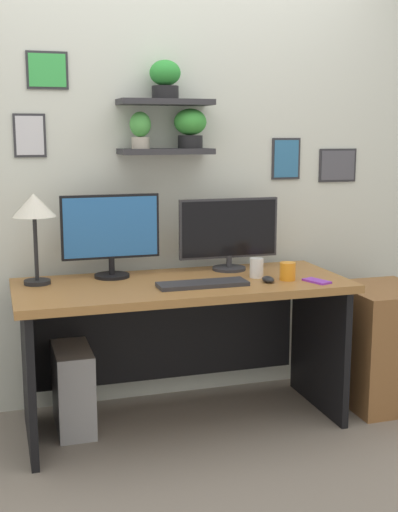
# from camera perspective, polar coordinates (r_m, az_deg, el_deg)

# --- Properties ---
(ground_plane) EXTENTS (8.00, 8.00, 0.00)m
(ground_plane) POSITION_cam_1_polar(r_m,az_deg,el_deg) (3.59, -1.33, -13.98)
(ground_plane) COLOR gray
(back_wall_assembly) EXTENTS (4.40, 0.24, 2.70)m
(back_wall_assembly) POSITION_cam_1_polar(r_m,az_deg,el_deg) (3.69, -3.25, 8.50)
(back_wall_assembly) COLOR silver
(back_wall_assembly) RESTS_ON ground
(desk) EXTENTS (1.65, 0.68, 0.75)m
(desk) POSITION_cam_1_polar(r_m,az_deg,el_deg) (3.45, -1.62, -5.40)
(desk) COLOR #9E6B38
(desk) RESTS_ON ground
(monitor_left) EXTENTS (0.50, 0.18, 0.42)m
(monitor_left) POSITION_cam_1_polar(r_m,az_deg,el_deg) (3.45, -7.51, 2.00)
(monitor_left) COLOR black
(monitor_left) RESTS_ON desk
(monitor_right) EXTENTS (0.55, 0.18, 0.39)m
(monitor_right) POSITION_cam_1_polar(r_m,az_deg,el_deg) (3.61, 2.54, 2.01)
(monitor_right) COLOR #2D2D33
(monitor_right) RESTS_ON desk
(keyboard) EXTENTS (0.44, 0.14, 0.02)m
(keyboard) POSITION_cam_1_polar(r_m,az_deg,el_deg) (3.25, 0.30, -2.39)
(keyboard) COLOR #2D2D33
(keyboard) RESTS_ON desk
(computer_mouse) EXTENTS (0.06, 0.09, 0.03)m
(computer_mouse) POSITION_cam_1_polar(r_m,az_deg,el_deg) (3.35, 5.89, -1.98)
(computer_mouse) COLOR black
(computer_mouse) RESTS_ON desk
(desk_lamp) EXTENTS (0.21, 0.21, 0.44)m
(desk_lamp) POSITION_cam_1_polar(r_m,az_deg,el_deg) (3.33, -13.81, 3.71)
(desk_lamp) COLOR black
(desk_lamp) RESTS_ON desk
(cell_phone) EXTENTS (0.11, 0.16, 0.01)m
(cell_phone) POSITION_cam_1_polar(r_m,az_deg,el_deg) (3.39, 9.96, -2.11)
(cell_phone) COLOR purple
(cell_phone) RESTS_ON desk
(coffee_mug) EXTENTS (0.08, 0.08, 0.09)m
(coffee_mug) POSITION_cam_1_polar(r_m,az_deg,el_deg) (3.41, 7.53, -1.29)
(coffee_mug) COLOR orange
(coffee_mug) RESTS_ON desk
(pen_cup) EXTENTS (0.07, 0.07, 0.10)m
(pen_cup) POSITION_cam_1_polar(r_m,az_deg,el_deg) (3.45, 4.91, -1.01)
(pen_cup) COLOR white
(pen_cup) RESTS_ON desk
(drawer_cabinet) EXTENTS (0.44, 0.50, 0.65)m
(drawer_cabinet) POSITION_cam_1_polar(r_m,az_deg,el_deg) (3.87, 15.24, -7.31)
(drawer_cabinet) COLOR brown
(drawer_cabinet) RESTS_ON ground
(computer_tower_left) EXTENTS (0.18, 0.40, 0.42)m
(computer_tower_left) POSITION_cam_1_polar(r_m,az_deg,el_deg) (3.52, -10.64, -10.93)
(computer_tower_left) COLOR #99999E
(computer_tower_left) RESTS_ON ground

